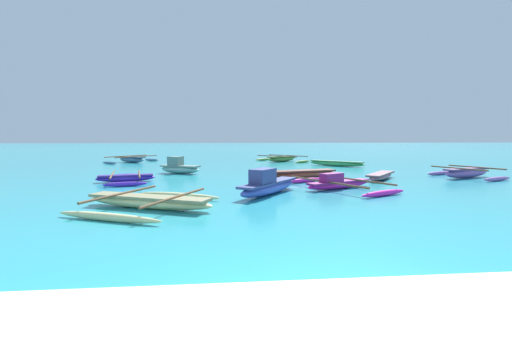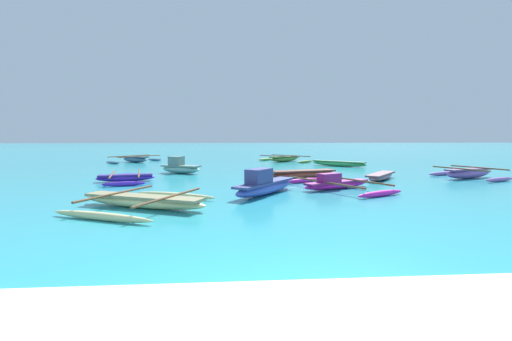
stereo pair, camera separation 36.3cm
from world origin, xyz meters
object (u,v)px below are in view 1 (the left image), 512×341
Objects in this scene: moored_boat_1 at (179,167)px; moored_boat_3 at (268,185)px; moored_boat_2 at (282,159)px; moored_boat_7 at (304,174)px; moored_boat_0 at (467,173)px; moored_boat_4 at (381,176)px; moored_boat_9 at (126,178)px; moored_boat_5 at (132,159)px; moored_boat_10 at (336,163)px; moored_boat_6 at (338,183)px; moored_boat_8 at (149,202)px.

moored_boat_1 is 8.43m from moored_boat_3.
moored_boat_7 is (-0.92, -11.56, -0.01)m from moored_boat_2.
moored_boat_4 is at bearing 162.34° from moored_boat_0.
moored_boat_7 is at bearing 155.67° from moored_boat_0.
moored_boat_1 is 0.66× the size of moored_boat_9.
moored_boat_5 is 1.15× the size of moored_boat_9.
moored_boat_3 reaches higher than moored_boat_9.
moored_boat_1 reaches higher than moored_boat_10.
moored_boat_0 is 1.07× the size of moored_boat_3.
moored_boat_6 is (11.74, -15.17, -0.05)m from moored_boat_5.
moored_boat_8 is 1.28× the size of moored_boat_10.
moored_boat_1 is at bearing 110.76° from moored_boat_6.
moored_boat_9 is (-1.94, -3.41, -0.16)m from moored_boat_1.
moored_boat_4 is (5.88, 3.74, -0.15)m from moored_boat_3.
moored_boat_9 is (-8.27, -0.49, -0.06)m from moored_boat_7.
moored_boat_4 is at bearing -119.15° from moored_boat_2.
moored_boat_3 reaches higher than moored_boat_6.
moored_boat_7 is at bearing 117.64° from moored_boat_4.
moored_boat_5 is at bearing 126.77° from moored_boat_0.
moored_boat_9 is at bearing 135.08° from moored_boat_6.
moored_boat_0 reaches higher than moored_boat_8.
moored_boat_1 is at bearing 140.00° from moored_boat_7.
moored_boat_5 is 1.02× the size of moored_boat_8.
moored_boat_0 is 8.05m from moored_boat_6.
moored_boat_1 is (-14.40, 3.44, 0.08)m from moored_boat_0.
moored_boat_1 is at bearing -171.20° from moored_boat_2.
moored_boat_8 is (-9.54, -5.76, 0.01)m from moored_boat_4.
moored_boat_9 reaches higher than moored_boat_4.
moored_boat_6 is (2.89, 1.08, -0.13)m from moored_boat_3.
moored_boat_6 reaches higher than moored_boat_0.
moored_boat_9 is at bearing -168.54° from moored_boat_2.
moored_boat_0 is at bearing -33.43° from moored_boat_3.
moored_boat_2 is at bearing 165.90° from moored_boat_10.
moored_boat_7 is 0.93× the size of moored_boat_9.
moored_boat_8 is (-6.90, -18.07, -0.05)m from moored_boat_2.
moored_boat_5 is (-8.85, 16.26, -0.08)m from moored_boat_3.
moored_boat_10 is (3.00, -4.77, -0.03)m from moored_boat_2.
moored_boat_4 is 0.73× the size of moored_boat_9.
moored_boat_7 is 1.06× the size of moored_boat_10.
moored_boat_3 is at bearing -179.78° from moored_boat_0.
moored_boat_7 is at bearing -9.68° from moored_boat_5.
moored_boat_5 is at bearing 89.18° from moored_boat_9.
moored_boat_9 is at bearing 134.53° from moored_boat_8.
moored_boat_2 is 11.60m from moored_boat_7.
moored_boat_6 is at bearing -132.58° from moored_boat_2.
moored_boat_4 is 0.64× the size of moored_boat_5.
moored_boat_9 is (-16.34, 0.03, -0.08)m from moored_boat_0.
moored_boat_0 is 11.15m from moored_boat_3.
moored_boat_7 is (11.18, -11.77, -0.02)m from moored_boat_5.
moored_boat_6 is at bearing -179.63° from moored_boat_0.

